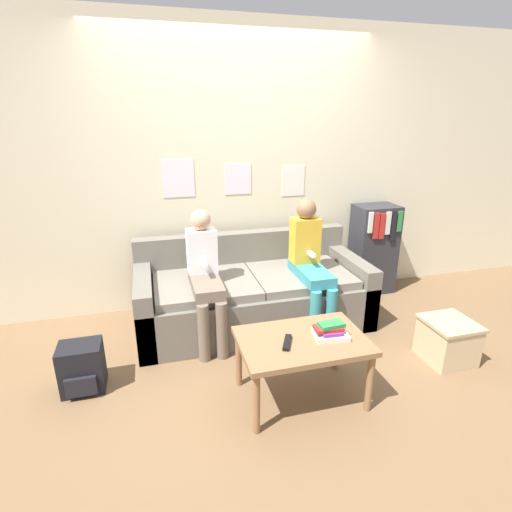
# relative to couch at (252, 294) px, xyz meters

# --- Properties ---
(ground_plane) EXTENTS (10.00, 10.00, 0.00)m
(ground_plane) POSITION_rel_couch_xyz_m (0.00, -0.56, -0.27)
(ground_plane) COLOR brown
(wall_back) EXTENTS (8.00, 0.06, 2.60)m
(wall_back) POSITION_rel_couch_xyz_m (-0.00, 0.55, 1.03)
(wall_back) COLOR beige
(wall_back) RESTS_ON ground_plane
(couch) EXTENTS (2.01, 0.90, 0.75)m
(couch) POSITION_rel_couch_xyz_m (0.00, 0.00, 0.00)
(couch) COLOR #6B665B
(couch) RESTS_ON ground_plane
(coffee_table) EXTENTS (0.82, 0.55, 0.45)m
(coffee_table) POSITION_rel_couch_xyz_m (0.04, -1.10, 0.12)
(coffee_table) COLOR #8E6642
(coffee_table) RESTS_ON ground_plane
(person_left) EXTENTS (0.24, 0.60, 1.08)m
(person_left) POSITION_rel_couch_xyz_m (-0.44, -0.20, 0.34)
(person_left) COLOR #756656
(person_left) RESTS_ON ground_plane
(person_right) EXTENTS (0.24, 0.60, 1.12)m
(person_right) POSITION_rel_couch_xyz_m (0.46, -0.20, 0.35)
(person_right) COLOR teal
(person_right) RESTS_ON ground_plane
(tv_remote) EXTENTS (0.11, 0.17, 0.02)m
(tv_remote) POSITION_rel_couch_xyz_m (-0.07, -1.14, 0.19)
(tv_remote) COLOR black
(tv_remote) RESTS_ON coffee_table
(book_stack) EXTENTS (0.23, 0.19, 0.10)m
(book_stack) POSITION_rel_couch_xyz_m (0.22, -1.13, 0.22)
(book_stack) COLOR silver
(book_stack) RESTS_ON coffee_table
(bookshelf) EXTENTS (0.43, 0.33, 0.93)m
(bookshelf) POSITION_rel_couch_xyz_m (1.40, 0.34, 0.20)
(bookshelf) COLOR #2D2D33
(bookshelf) RESTS_ON ground_plane
(storage_box) EXTENTS (0.35, 0.37, 0.33)m
(storage_box) POSITION_rel_couch_xyz_m (1.28, -0.99, -0.10)
(storage_box) COLOR #CCB284
(storage_box) RESTS_ON ground_plane
(backpack) EXTENTS (0.28, 0.25, 0.34)m
(backpack) POSITION_rel_couch_xyz_m (-1.36, -0.63, -0.10)
(backpack) COLOR black
(backpack) RESTS_ON ground_plane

